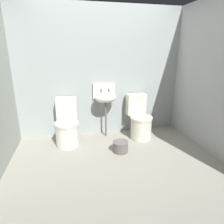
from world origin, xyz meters
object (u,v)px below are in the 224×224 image
at_px(toilet_left, 67,126).
at_px(sink, 105,97).
at_px(bucket, 120,146).
at_px(toilet_right, 139,120).

distance_m(toilet_left, sink, 0.86).
bearing_deg(toilet_left, sink, -162.54).
xyz_separation_m(sink, bucket, (0.11, -0.70, -0.66)).
distance_m(toilet_left, bucket, 0.99).
distance_m(sink, bucket, 0.97).
bearing_deg(bucket, sink, 98.94).
bearing_deg(toilet_left, toilet_right, -177.28).
relative_size(toilet_right, bucket, 3.08).
xyz_separation_m(toilet_left, bucket, (0.82, -0.51, -0.23)).
relative_size(toilet_left, bucket, 3.08).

